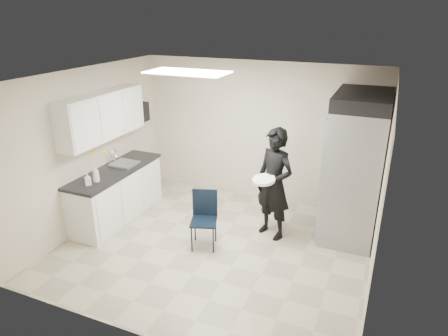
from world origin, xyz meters
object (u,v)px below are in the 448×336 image
at_px(lower_counter, 117,195).
at_px(man_tuxedo, 274,184).
at_px(commercial_fridge, 355,172).
at_px(folding_chair, 204,222).

height_order(lower_counter, man_tuxedo, man_tuxedo).
bearing_deg(lower_counter, man_tuxedo, 10.14).
distance_m(commercial_fridge, man_tuxedo, 1.28).
relative_size(lower_counter, man_tuxedo, 1.06).
height_order(lower_counter, folding_chair, folding_chair).
xyz_separation_m(folding_chair, man_tuxedo, (0.87, 0.75, 0.47)).
relative_size(lower_counter, folding_chair, 2.20).
relative_size(commercial_fridge, man_tuxedo, 1.17).
bearing_deg(commercial_fridge, man_tuxedo, -151.88).
distance_m(lower_counter, man_tuxedo, 2.74).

